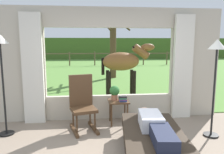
# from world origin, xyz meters

# --- Properties ---
(back_wall_with_window) EXTENTS (5.20, 0.12, 2.55)m
(back_wall_with_window) POSITION_xyz_m (0.00, 2.26, 1.25)
(back_wall_with_window) COLOR #BCB29E
(back_wall_with_window) RESTS_ON ground_plane
(curtain_panel_left) EXTENTS (0.44, 0.10, 2.40)m
(curtain_panel_left) POSITION_xyz_m (-1.69, 2.12, 1.20)
(curtain_panel_left) COLOR silver
(curtain_panel_left) RESTS_ON ground_plane
(curtain_panel_right) EXTENTS (0.44, 0.10, 2.40)m
(curtain_panel_right) POSITION_xyz_m (1.69, 2.12, 1.20)
(curtain_panel_right) COLOR silver
(curtain_panel_right) RESTS_ON ground_plane
(outdoor_pasture_lawn) EXTENTS (36.00, 21.68, 0.02)m
(outdoor_pasture_lawn) POSITION_xyz_m (0.00, 13.16, 0.01)
(outdoor_pasture_lawn) COLOR #568438
(outdoor_pasture_lawn) RESTS_ON ground_plane
(distant_hill_ridge) EXTENTS (36.00, 2.00, 2.40)m
(distant_hill_ridge) POSITION_xyz_m (0.00, 23.00, 1.20)
(distant_hill_ridge) COLOR #426025
(distant_hill_ridge) RESTS_ON ground_plane
(recliner_sofa) EXTENTS (1.09, 1.79, 0.42)m
(recliner_sofa) POSITION_xyz_m (0.49, 0.40, 0.22)
(recliner_sofa) COLOR black
(recliner_sofa) RESTS_ON ground_plane
(reclining_person) EXTENTS (0.41, 1.44, 0.22)m
(reclining_person) POSITION_xyz_m (0.49, 0.35, 0.52)
(reclining_person) COLOR silver
(reclining_person) RESTS_ON recliner_sofa
(rocking_chair) EXTENTS (0.62, 0.78, 1.12)m
(rocking_chair) POSITION_xyz_m (-0.63, 1.63, 0.55)
(rocking_chair) COLOR #4C331E
(rocking_chair) RESTS_ON ground_plane
(side_table) EXTENTS (0.44, 0.44, 0.52)m
(side_table) POSITION_xyz_m (0.15, 1.85, 0.43)
(side_table) COLOR #4C331E
(side_table) RESTS_ON ground_plane
(potted_plant) EXTENTS (0.22, 0.22, 0.32)m
(potted_plant) POSITION_xyz_m (0.07, 1.91, 0.70)
(potted_plant) COLOR #9E6042
(potted_plant) RESTS_ON side_table
(book_stack) EXTENTS (0.18, 0.16, 0.11)m
(book_stack) POSITION_xyz_m (0.23, 1.79, 0.57)
(book_stack) COLOR #23478C
(book_stack) RESTS_ON side_table
(floor_lamp_left) EXTENTS (0.32, 0.32, 1.93)m
(floor_lamp_left) POSITION_xyz_m (-2.09, 1.51, 1.56)
(floor_lamp_left) COLOR black
(floor_lamp_left) RESTS_ON ground_plane
(floor_lamp_right) EXTENTS (0.32, 0.32, 1.83)m
(floor_lamp_right) POSITION_xyz_m (1.82, 1.02, 1.47)
(floor_lamp_right) COLOR black
(floor_lamp_right) RESTS_ON ground_plane
(horse) EXTENTS (1.82, 0.67, 1.73)m
(horse) POSITION_xyz_m (0.65, 4.36, 1.16)
(horse) COLOR brown
(horse) RESTS_ON outdoor_pasture_lawn
(pasture_tree) EXTENTS (1.56, 1.66, 3.54)m
(pasture_tree) POSITION_xyz_m (0.75, 8.33, 1.73)
(pasture_tree) COLOR #4C3823
(pasture_tree) RESTS_ON outdoor_pasture_lawn
(pasture_fence_line) EXTENTS (16.10, 0.10, 1.10)m
(pasture_fence_line) POSITION_xyz_m (0.00, 14.84, 0.74)
(pasture_fence_line) COLOR brown
(pasture_fence_line) RESTS_ON outdoor_pasture_lawn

